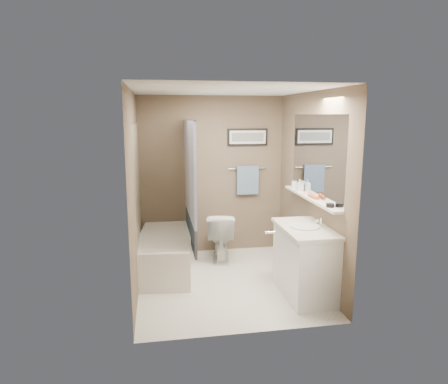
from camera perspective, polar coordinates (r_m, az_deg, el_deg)
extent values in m
plane|color=silver|center=(5.27, 0.28, -12.69)|extent=(2.50, 2.50, 0.00)
cube|color=white|center=(4.83, 0.31, 14.13)|extent=(2.20, 2.50, 0.04)
cube|color=brown|center=(6.11, -1.71, 2.35)|extent=(2.20, 0.04, 2.40)
cube|color=brown|center=(3.73, 3.58, -3.20)|extent=(2.20, 0.04, 2.40)
cube|color=brown|center=(4.84, -12.39, -0.16)|extent=(0.04, 2.50, 2.40)
cube|color=brown|center=(5.20, 12.09, 0.61)|extent=(0.04, 2.50, 2.40)
cube|color=tan|center=(5.37, -12.20, -1.24)|extent=(0.02, 1.55, 2.00)
cylinder|color=silver|center=(5.27, -5.01, 10.23)|extent=(0.02, 1.55, 0.02)
cube|color=silver|center=(5.32, -4.90, 3.21)|extent=(0.03, 1.45, 1.28)
cube|color=#293B4D|center=(5.49, -4.76, -5.30)|extent=(0.03, 1.45, 0.36)
cube|color=silver|center=(5.01, 13.02, 5.04)|extent=(0.02, 1.60, 1.00)
cube|color=silver|center=(5.07, 12.19, -0.81)|extent=(0.12, 1.60, 0.03)
cylinder|color=silver|center=(6.18, 3.37, 3.37)|extent=(0.60, 0.02, 0.02)
cube|color=#82A0BE|center=(6.19, 3.39, 1.70)|extent=(0.34, 0.05, 0.44)
cube|color=black|center=(6.15, 3.39, 7.83)|extent=(0.62, 0.02, 0.26)
cube|color=white|center=(6.14, 3.41, 7.82)|extent=(0.56, 0.00, 0.20)
cube|color=#595959|center=(6.14, 3.42, 7.82)|extent=(0.50, 0.00, 0.13)
cube|color=silver|center=(3.93, 11.44, -5.68)|extent=(0.80, 0.02, 2.00)
cylinder|color=silver|center=(3.88, 6.59, -5.78)|extent=(0.10, 0.02, 0.02)
cube|color=silver|center=(5.60, -8.34, -8.60)|extent=(0.84, 1.56, 0.50)
cube|color=beige|center=(5.52, -8.41, -6.15)|extent=(0.56, 1.36, 0.02)
imported|color=white|center=(5.94, -0.50, -6.25)|extent=(0.50, 0.75, 0.71)
cube|color=white|center=(4.86, 11.48, -9.91)|extent=(0.51, 0.91, 0.80)
cube|color=beige|center=(4.72, 11.56, -5.15)|extent=(0.54, 0.96, 0.04)
cylinder|color=silver|center=(4.71, 11.46, -4.83)|extent=(0.34, 0.34, 0.01)
cylinder|color=silver|center=(4.78, 13.72, -4.19)|extent=(0.02, 0.02, 0.10)
sphere|color=white|center=(4.87, 13.25, -4.13)|extent=(0.05, 0.05, 0.05)
cylinder|color=black|center=(4.54, 14.92, -1.85)|extent=(0.09, 0.09, 0.04)
cylinder|color=#C74F1C|center=(4.97, 12.65, -0.64)|extent=(0.07, 0.22, 0.04)
cube|color=#FE9BC8|center=(5.25, 11.41, -0.18)|extent=(0.03, 0.16, 0.01)
cylinder|color=silver|center=(5.59, 10.02, 1.03)|extent=(0.08, 0.08, 0.10)
imported|color=#999999|center=(5.40, 10.73, 0.96)|extent=(0.08, 0.08, 0.16)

